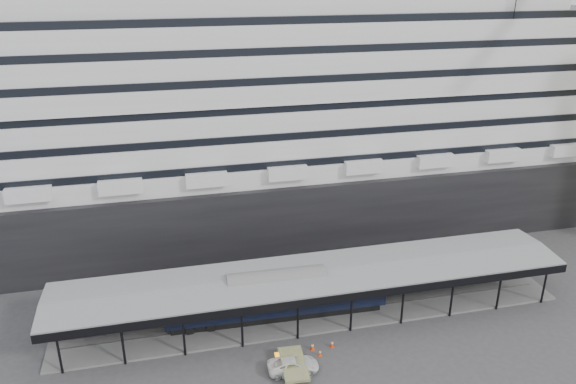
# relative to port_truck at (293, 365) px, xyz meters

# --- Properties ---
(ground) EXTENTS (200.00, 200.00, 0.00)m
(ground) POSITION_rel_port_truck_xyz_m (4.55, 3.91, -0.68)
(ground) COLOR #3B3B3D
(ground) RESTS_ON ground
(cruise_ship) EXTENTS (130.00, 30.00, 43.90)m
(cruise_ship) POSITION_rel_port_truck_xyz_m (4.59, 35.91, 17.67)
(cruise_ship) COLOR black
(cruise_ship) RESTS_ON ground
(platform_canopy) EXTENTS (56.00, 9.18, 5.30)m
(platform_canopy) POSITION_rel_port_truck_xyz_m (4.55, 8.91, 1.68)
(platform_canopy) COLOR slate
(platform_canopy) RESTS_ON ground
(port_truck) EXTENTS (5.02, 2.57, 1.36)m
(port_truck) POSITION_rel_port_truck_xyz_m (0.00, 0.00, 0.00)
(port_truck) COLOR white
(port_truck) RESTS_ON ground
(pullman_carriage) EXTENTS (24.05, 3.78, 23.54)m
(pullman_carriage) POSITION_rel_port_truck_xyz_m (0.32, 8.91, 2.16)
(pullman_carriage) COLOR black
(pullman_carriage) RESTS_ON ground
(traffic_cone_left) EXTENTS (0.46, 0.46, 0.79)m
(traffic_cone_left) POSITION_rel_port_truck_xyz_m (2.65, 2.69, -0.29)
(traffic_cone_left) COLOR #F5480D
(traffic_cone_left) RESTS_ON ground
(traffic_cone_mid) EXTENTS (0.40, 0.40, 0.68)m
(traffic_cone_mid) POSITION_rel_port_truck_xyz_m (3.13, 1.61, -0.34)
(traffic_cone_mid) COLOR #ED4C0D
(traffic_cone_mid) RESTS_ON ground
(traffic_cone_right) EXTENTS (0.45, 0.45, 0.76)m
(traffic_cone_right) POSITION_rel_port_truck_xyz_m (4.71, 2.64, -0.30)
(traffic_cone_right) COLOR red
(traffic_cone_right) RESTS_ON ground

